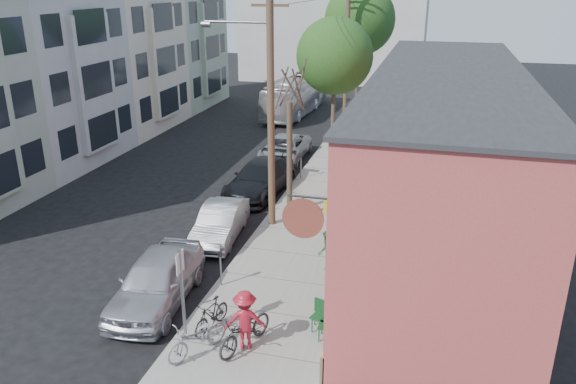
% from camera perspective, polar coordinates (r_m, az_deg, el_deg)
% --- Properties ---
extents(ground, '(120.00, 120.00, 0.00)m').
position_cam_1_polar(ground, '(20.54, -11.79, -7.62)').
color(ground, black).
extents(sidewalk, '(4.50, 58.00, 0.15)m').
position_cam_1_polar(sidewalk, '(28.96, 5.50, 1.43)').
color(sidewalk, gray).
rests_on(sidewalk, ground).
extents(cafe_building, '(6.60, 20.20, 6.61)m').
position_cam_1_polar(cafe_building, '(21.93, 15.38, 3.27)').
color(cafe_building, '#B14541').
rests_on(cafe_building, ground).
extents(apartment_row, '(6.30, 32.00, 9.00)m').
position_cam_1_polar(apartment_row, '(36.65, -19.55, 11.57)').
color(apartment_row, '#9DA88E').
rests_on(apartment_row, ground).
extents(end_cap_building, '(18.00, 8.00, 12.00)m').
position_cam_1_polar(end_cap_building, '(59.07, 4.78, 17.18)').
color(end_cap_building, '#AFAFAA').
rests_on(end_cap_building, ground).
extents(sign_post, '(0.07, 0.45, 2.80)m').
position_cam_1_polar(sign_post, '(15.70, -10.74, -9.36)').
color(sign_post, slate).
rests_on(sign_post, sidewalk).
extents(parking_meter_near, '(0.14, 0.14, 1.24)m').
position_cam_1_polar(parking_meter_near, '(18.55, -6.88, -7.13)').
color(parking_meter_near, slate).
rests_on(parking_meter_near, sidewalk).
extents(parking_meter_far, '(0.14, 0.14, 1.24)m').
position_cam_1_polar(parking_meter_far, '(28.37, 1.32, 3.04)').
color(parking_meter_far, slate).
rests_on(parking_meter_far, sidewalk).
extents(utility_pole_near, '(3.57, 0.28, 10.00)m').
position_cam_1_polar(utility_pole_near, '(21.74, -1.92, 9.60)').
color(utility_pole_near, '#503A28').
rests_on(utility_pole_near, sidewalk).
extents(utility_pole_far, '(1.80, 0.28, 10.00)m').
position_cam_1_polar(utility_pole_far, '(39.11, 6.00, 14.38)').
color(utility_pole_far, '#503A28').
rests_on(utility_pole_far, sidewalk).
extents(tree_bare, '(0.24, 0.24, 4.81)m').
position_cam_1_polar(tree_bare, '(23.73, 0.15, 3.46)').
color(tree_bare, '#44392C').
rests_on(tree_bare, sidewalk).
extents(tree_leafy_mid, '(4.36, 4.36, 7.62)m').
position_cam_1_polar(tree_leafy_mid, '(32.74, 4.77, 13.61)').
color(tree_leafy_mid, '#44392C').
rests_on(tree_leafy_mid, sidewalk).
extents(tree_leafy_far, '(5.04, 5.04, 9.34)m').
position_cam_1_polar(tree_leafy_far, '(42.04, 7.30, 16.98)').
color(tree_leafy_far, '#44392C').
rests_on(tree_leafy_far, sidewalk).
extents(patio_chair_a, '(0.52, 0.52, 0.88)m').
position_cam_1_polar(patio_chair_a, '(16.11, 4.00, -13.36)').
color(patio_chair_a, '#113E1A').
rests_on(patio_chair_a, sidewalk).
extents(patio_chair_b, '(0.63, 0.63, 0.88)m').
position_cam_1_polar(patio_chair_b, '(16.46, 3.27, -12.52)').
color(patio_chair_b, '#113E1A').
rests_on(patio_chair_b, sidewalk).
extents(patron_grey, '(0.47, 0.65, 1.66)m').
position_cam_1_polar(patron_grey, '(19.79, 5.95, -5.22)').
color(patron_grey, gray).
rests_on(patron_grey, sidewalk).
extents(patron_green, '(0.74, 0.89, 1.63)m').
position_cam_1_polar(patron_green, '(19.05, 3.98, -6.29)').
color(patron_green, '#286532').
rests_on(patron_green, sidewalk).
extents(cyclist, '(1.26, 0.95, 1.73)m').
position_cam_1_polar(cyclist, '(15.57, -4.38, -12.84)').
color(cyclist, maroon).
rests_on(cyclist, sidewalk).
extents(cyclist_bike, '(1.41, 2.18, 1.08)m').
position_cam_1_polar(cyclist_bike, '(15.75, -4.35, -13.82)').
color(cyclist_bike, black).
rests_on(cyclist_bike, sidewalk).
extents(parked_bike_a, '(0.82, 1.63, 0.94)m').
position_cam_1_polar(parked_bike_a, '(16.58, -7.79, -12.28)').
color(parked_bike_a, black).
rests_on(parked_bike_a, sidewalk).
extents(parked_bike_b, '(1.54, 2.02, 1.02)m').
position_cam_1_polar(parked_bike_b, '(15.67, -9.19, -14.39)').
color(parked_bike_b, gray).
rests_on(parked_bike_b, sidewalk).
extents(car_0, '(2.32, 4.93, 1.63)m').
position_cam_1_polar(car_0, '(18.22, -13.22, -8.71)').
color(car_0, '#AFAFB7').
rests_on(car_0, ground).
extents(car_1, '(1.85, 4.26, 1.36)m').
position_cam_1_polar(car_1, '(22.22, -6.91, -3.10)').
color(car_1, '#A9ACB1').
rests_on(car_1, ground).
extents(car_2, '(2.66, 5.48, 1.54)m').
position_cam_1_polar(car_2, '(26.75, -2.84, 1.42)').
color(car_2, black).
rests_on(car_2, ground).
extents(car_3, '(2.28, 4.80, 1.32)m').
position_cam_1_polar(car_3, '(31.91, -0.33, 4.47)').
color(car_3, '#A4A8AB').
rests_on(car_3, ground).
extents(bus, '(2.93, 9.96, 2.74)m').
position_cam_1_polar(bus, '(43.19, 0.78, 9.75)').
color(bus, silver).
rests_on(bus, ground).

